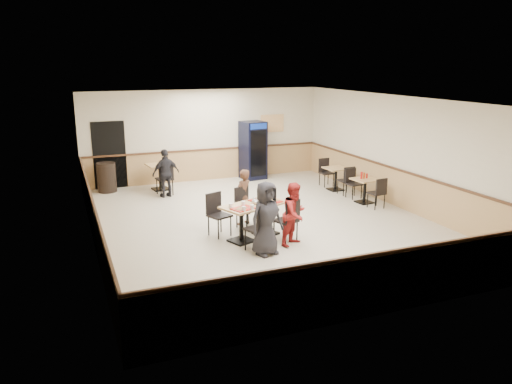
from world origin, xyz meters
name	(u,v)px	position (x,y,z in m)	size (l,w,h in m)	color
ground	(263,222)	(0.00, 0.00, 0.00)	(10.00, 10.00, 0.00)	beige
room_shell	(285,173)	(1.78, 2.55, 0.58)	(10.00, 10.00, 10.00)	silver
main_table	(254,215)	(-0.61, -0.95, 0.53)	(1.65, 1.22, 0.79)	black
main_chairs	(252,217)	(-0.65, -0.97, 0.50)	(1.85, 2.09, 1.01)	black
diner_woman_left	(266,218)	(-0.73, -1.96, 0.77)	(0.75, 0.49, 1.54)	black
diner_woman_right	(295,214)	(0.06, -1.66, 0.69)	(0.67, 0.52, 1.38)	maroon
diner_man_opposite	(243,197)	(-0.48, 0.06, 0.69)	(0.50, 0.33, 1.37)	#4E3121
lone_diner	(166,173)	(-1.70, 3.29, 0.71)	(0.83, 0.35, 1.42)	black
tabletop_clutter	(256,203)	(-0.58, -1.00, 0.82)	(1.32, 1.00, 0.12)	#AE140B
side_table_near	(365,187)	(3.35, 0.59, 0.46)	(0.71, 0.71, 0.69)	black
side_table_near_chair_south	(376,192)	(3.35, 0.04, 0.44)	(0.41, 0.41, 0.88)	black
side_table_near_chair_north	(354,183)	(3.35, 1.15, 0.44)	(0.41, 0.41, 0.88)	black
side_table_far	(336,175)	(3.33, 2.15, 0.47)	(0.68, 0.68, 0.71)	black
side_table_far_chair_south	(345,180)	(3.33, 1.59, 0.45)	(0.42, 0.42, 0.90)	black
side_table_far_chair_north	(327,172)	(3.33, 2.72, 0.45)	(0.42, 0.42, 0.90)	black
condiment_caddy	(364,175)	(3.32, 0.64, 0.78)	(0.23, 0.06, 0.20)	#B9120D
back_table	(160,173)	(-1.70, 4.20, 0.54)	(0.85, 0.85, 0.81)	black
back_table_chair_lone	(164,178)	(-1.70, 3.56, 0.51)	(0.47, 0.47, 1.02)	black
pepsi_cooler	(253,150)	(1.54, 4.59, 0.97)	(0.84, 0.84, 1.94)	black
trash_bin	(107,177)	(-3.27, 4.55, 0.45)	(0.57, 0.57, 0.90)	black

